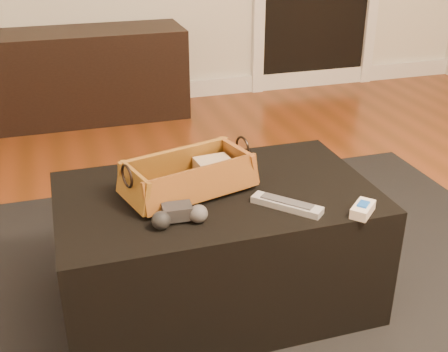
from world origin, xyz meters
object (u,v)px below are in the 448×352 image
object	(u,v)px
ottoman	(216,247)
tv_remote	(185,188)
media_cabinet	(71,76)
cream_gadget	(363,209)
wicker_basket	(189,178)
silver_remote	(287,204)
game_controller	(179,215)

from	to	relation	value
ottoman	tv_remote	world-z (taller)	tv_remote
media_cabinet	tv_remote	world-z (taller)	media_cabinet
ottoman	cream_gadget	size ratio (longest dim) A/B	9.62
wicker_basket	silver_remote	bearing A→B (deg)	-36.95
ottoman	wicker_basket	distance (m)	0.27
media_cabinet	tv_remote	xyz separation A→B (m)	(0.25, -2.06, 0.18)
tv_remote	media_cabinet	bearing A→B (deg)	75.37
tv_remote	cream_gadget	bearing A→B (deg)	-51.42
wicker_basket	cream_gadget	bearing A→B (deg)	-32.69
media_cabinet	game_controller	distance (m)	2.24
wicker_basket	game_controller	distance (m)	0.20
media_cabinet	ottoman	bearing A→B (deg)	-80.53
wicker_basket	silver_remote	distance (m)	0.32
silver_remote	cream_gadget	distance (m)	0.22
tv_remote	ottoman	bearing A→B (deg)	-23.50
ottoman	tv_remote	size ratio (longest dim) A/B	4.64
media_cabinet	cream_gadget	bearing A→B (deg)	-72.98
game_controller	cream_gadget	bearing A→B (deg)	-11.57
game_controller	tv_remote	bearing A→B (deg)	70.15
ottoman	game_controller	distance (m)	0.32
wicker_basket	game_controller	size ratio (longest dim) A/B	2.71
cream_gadget	game_controller	bearing A→B (deg)	168.43
media_cabinet	game_controller	bearing A→B (deg)	-85.17
game_controller	silver_remote	size ratio (longest dim) A/B	0.86
media_cabinet	silver_remote	bearing A→B (deg)	-76.99
silver_remote	cream_gadget	bearing A→B (deg)	-26.58
tv_remote	game_controller	bearing A→B (deg)	-131.30
tv_remote	cream_gadget	size ratio (longest dim) A/B	2.07
media_cabinet	ottoman	world-z (taller)	media_cabinet
media_cabinet	cream_gadget	size ratio (longest dim) A/B	13.75
media_cabinet	cream_gadget	distance (m)	2.44
media_cabinet	tv_remote	size ratio (longest dim) A/B	6.63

